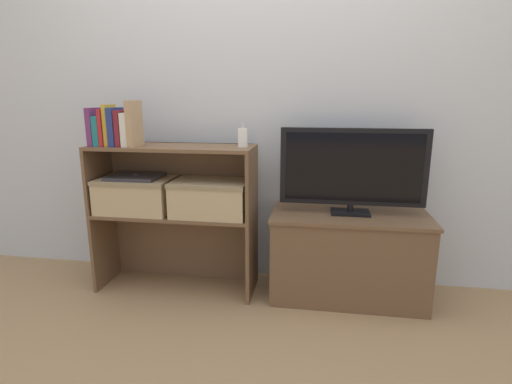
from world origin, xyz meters
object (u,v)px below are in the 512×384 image
baby_monitor (243,138)px  storage_basket_right (211,196)px  tv_stand (348,255)px  book_tan (134,124)px  book_crimson (106,128)px  book_teal (101,131)px  laptop (135,177)px  book_navy (116,127)px  book_ivory (129,130)px  book_plum (95,127)px  storage_basket_left (137,193)px  book_maroon (122,128)px  book_mustard (110,125)px  tv (353,169)px

baby_monitor → storage_basket_right: 0.39m
tv_stand → book_tan: (-1.23, -0.11, 0.76)m
book_tan → book_crimson: bearing=180.0°
book_teal → book_crimson: size_ratio=0.81×
book_teal → laptop: book_teal is taller
book_tan → laptop: (-0.04, 0.05, -0.32)m
book_navy → laptop: (0.07, 0.05, -0.30)m
book_navy → book_ivory: 0.08m
book_ivory → storage_basket_right: book_ivory is taller
book_plum → storage_basket_right: (0.67, 0.05, -0.40)m
book_plum → book_teal: size_ratio=1.27×
storage_basket_right → storage_basket_left: bearing=180.0°
laptop → baby_monitor: bearing=1.3°
book_crimson → storage_basket_left: book_crimson is taller
book_teal → storage_basket_left: (0.17, 0.05, -0.38)m
book_teal → book_maroon: book_maroon is taller
book_teal → book_maroon: 0.13m
book_plum → tv_stand: bearing=4.3°
tv_stand → baby_monitor: (-0.62, -0.05, 0.69)m
book_mustard → book_tan: bearing=0.0°
book_teal → book_crimson: bearing=0.0°
book_crimson → book_maroon: bearing=-0.0°
book_mustard → tv: bearing=4.5°
book_mustard → book_navy: size_ratio=1.08×
storage_basket_right → laptop: bearing=180.0°
tv → book_mustard: (-1.38, -0.11, 0.23)m
book_teal → storage_basket_left: 0.41m
storage_basket_left → laptop: laptop is taller
book_teal → book_navy: 0.10m
tv → book_tan: size_ratio=3.15×
book_maroon → baby_monitor: size_ratio=1.51×
tv_stand → book_mustard: size_ratio=3.82×
book_plum → book_maroon: bearing=-0.0°
book_ivory → storage_basket_left: book_ivory is taller
book_teal → book_mustard: size_ratio=0.72×
laptop → book_mustard: bearing=-157.2°
tv_stand → book_tan: 1.46m
book_crimson → storage_basket_left: 0.42m
tv_stand → storage_basket_right: size_ratio=2.04×
tv_stand → tv: (0.00, -0.00, 0.52)m
book_tan → storage_basket_left: book_tan is taller
book_navy → storage_basket_right: bearing=4.9°
laptop → tv_stand: bearing=2.9°
storage_basket_left → laptop: (-0.00, 0.00, 0.10)m
book_plum → tv: bearing=4.2°
tv_stand → book_tan: book_tan is taller
book_mustard → book_navy: 0.04m
book_ivory → laptop: book_ivory is taller
tv → baby_monitor: (-0.62, -0.05, 0.17)m
book_tan → storage_basket_left: 0.42m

